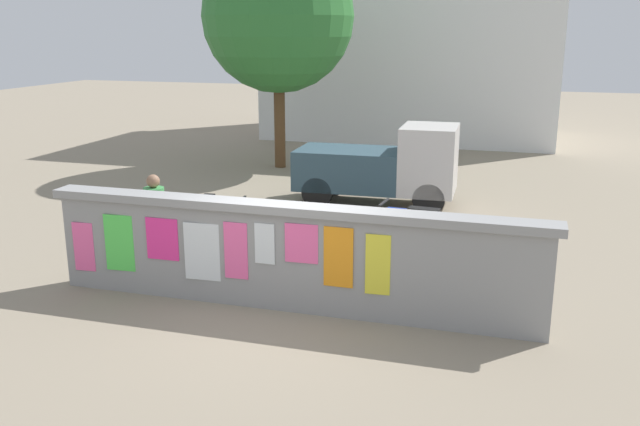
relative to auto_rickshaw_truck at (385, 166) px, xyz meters
The scene contains 9 objects.
ground 1.89m from the auto_rickshaw_truck, 94.04° to the left, with size 60.00×60.00×0.00m, color gray.
poster_wall 6.34m from the auto_rickshaw_truck, 91.14° to the right, with size 7.41×0.42×1.56m.
auto_rickshaw_truck is the anchor object (origin of this frame).
motorcycle 3.40m from the auto_rickshaw_truck, 69.13° to the right, with size 1.90×0.56×0.87m.
bicycle_near 4.52m from the auto_rickshaw_truck, 122.18° to the right, with size 1.70×0.44×0.95m.
bicycle_far 4.91m from the auto_rickshaw_truck, 89.26° to the right, with size 1.67×0.55×0.95m.
person_walking 6.04m from the auto_rickshaw_truck, 117.49° to the right, with size 0.35×0.35×1.62m.
tree_roadside 6.12m from the auto_rickshaw_truck, 137.49° to the left, with size 4.22×4.22×6.36m.
building_background 11.47m from the auto_rickshaw_truck, 95.81° to the left, with size 10.53×6.17×8.47m.
Camera 1 is at (3.09, -8.75, 3.94)m, focal length 38.49 mm.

